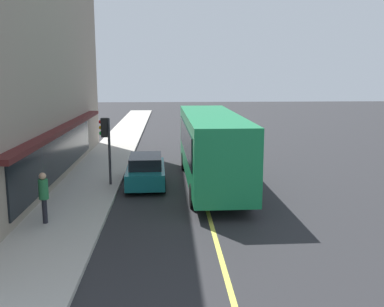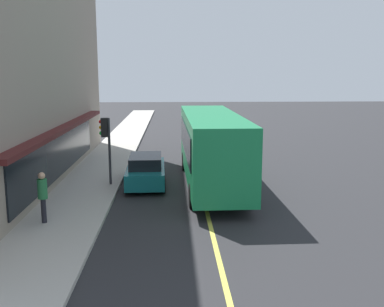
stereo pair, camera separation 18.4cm
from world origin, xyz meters
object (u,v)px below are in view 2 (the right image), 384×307
at_px(car_teal, 146,171).
at_px(pedestrian_by_curb, 43,192).
at_px(bus, 211,145).
at_px(traffic_light, 106,135).

xyz_separation_m(car_teal, pedestrian_by_curb, (-5.68, 3.31, 0.53)).
xyz_separation_m(bus, traffic_light, (-0.11, 5.04, 0.55)).
relative_size(car_teal, pedestrian_by_curb, 2.35).
xyz_separation_m(bus, pedestrian_by_curb, (-5.57, 6.50, -0.71)).
bearing_deg(car_teal, bus, -91.92).
xyz_separation_m(traffic_light, pedestrian_by_curb, (-5.46, 1.46, -1.26)).
bearing_deg(pedestrian_by_curb, bus, -49.39).
relative_size(bus, traffic_light, 3.49).
bearing_deg(traffic_light, bus, -88.73).
height_order(car_teal, pedestrian_by_curb, pedestrian_by_curb).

